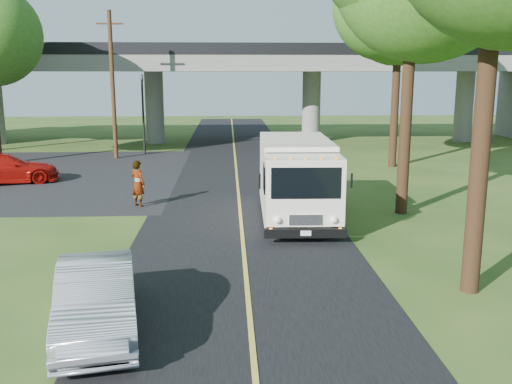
{
  "coord_description": "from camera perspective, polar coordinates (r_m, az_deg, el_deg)",
  "views": [
    {
      "loc": [
        -0.44,
        -12.04,
        5.3
      ],
      "look_at": [
        0.43,
        5.58,
        1.6
      ],
      "focal_mm": 40.0,
      "sensor_mm": 36.0,
      "label": 1
    }
  ],
  "objects": [
    {
      "name": "red_sedan",
      "position": [
        30.34,
        -23.87,
        2.16
      ],
      "size": [
        5.42,
        3.46,
        1.46
      ],
      "primitive_type": "imported",
      "rotation": [
        0.0,
        0.0,
        1.87
      ],
      "color": "#A90F0A",
      "rests_on": "ground"
    },
    {
      "name": "road",
      "position": [
        22.67,
        -1.64,
        -1.66
      ],
      "size": [
        7.0,
        90.0,
        0.02
      ],
      "primitive_type": "cube",
      "color": "black",
      "rests_on": "ground"
    },
    {
      "name": "ground",
      "position": [
        13.16,
        -0.69,
        -11.9
      ],
      "size": [
        120.0,
        120.0,
        0.0
      ],
      "primitive_type": "plane",
      "color": "#294819",
      "rests_on": "ground"
    },
    {
      "name": "utility_pole",
      "position": [
        36.73,
        -14.14,
        10.39
      ],
      "size": [
        1.6,
        0.26,
        9.0
      ],
      "color": "#472D19",
      "rests_on": "ground"
    },
    {
      "name": "step_van",
      "position": [
        20.89,
        4.05,
        1.54
      ],
      "size": [
        2.73,
        6.97,
        2.9
      ],
      "rotation": [
        0.0,
        0.0,
        -0.03
      ],
      "color": "silver",
      "rests_on": "ground"
    },
    {
      "name": "traffic_signal",
      "position": [
        38.5,
        -11.25,
        8.49
      ],
      "size": [
        0.18,
        0.22,
        5.2
      ],
      "color": "black",
      "rests_on": "ground"
    },
    {
      "name": "silver_sedan",
      "position": [
        12.43,
        -15.69,
        -10.19
      ],
      "size": [
        2.37,
        4.64,
        1.46
      ],
      "primitive_type": "imported",
      "rotation": [
        0.0,
        0.0,
        0.2
      ],
      "color": "#9B9DA3",
      "rests_on": "ground"
    },
    {
      "name": "lane_line",
      "position": [
        22.67,
        -1.64,
        -1.61
      ],
      "size": [
        0.12,
        90.0,
        0.01
      ],
      "primitive_type": "cube",
      "color": "gold",
      "rests_on": "road"
    },
    {
      "name": "parking_lot",
      "position": [
        32.28,
        -21.88,
        1.54
      ],
      "size": [
        16.0,
        18.0,
        0.01
      ],
      "primitive_type": "cube",
      "color": "black",
      "rests_on": "ground"
    },
    {
      "name": "overpass",
      "position": [
        44.05,
        -2.29,
        10.86
      ],
      "size": [
        54.0,
        10.0,
        7.3
      ],
      "color": "slate",
      "rests_on": "ground"
    },
    {
      "name": "pedestrian",
      "position": [
        23.33,
        -11.71,
        0.82
      ],
      "size": [
        0.82,
        0.79,
        1.88
      ],
      "primitive_type": "imported",
      "rotation": [
        0.0,
        0.0,
        2.45
      ],
      "color": "gray",
      "rests_on": "ground"
    },
    {
      "name": "tree_right_far",
      "position": [
        33.44,
        14.57,
        16.63
      ],
      "size": [
        5.77,
        5.67,
        10.99
      ],
      "color": "#382314",
      "rests_on": "ground"
    }
  ]
}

